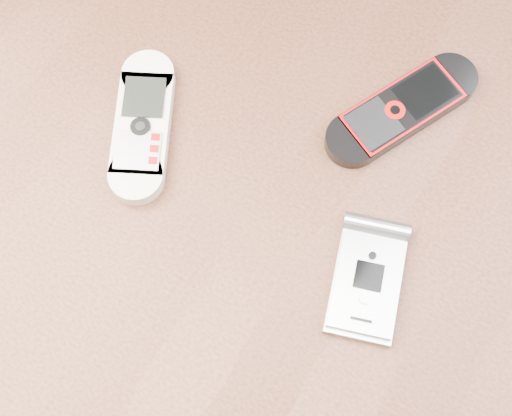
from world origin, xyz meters
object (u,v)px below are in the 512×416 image
at_px(table, 252,247).
at_px(nokia_white, 143,125).
at_px(nokia_black_red, 402,109).
at_px(motorola_razr, 367,282).

height_order(table, nokia_white, nokia_white).
xyz_separation_m(table, nokia_white, (-0.11, 0.01, 0.11)).
bearing_deg(nokia_black_red, table, -89.44).
height_order(table, nokia_black_red, nokia_black_red).
bearing_deg(motorola_razr, table, 157.99).
bearing_deg(motorola_razr, nokia_white, 156.07).
bearing_deg(nokia_black_red, motorola_razr, -47.91).
bearing_deg(nokia_white, table, -35.32).
bearing_deg(nokia_white, motorola_razr, -33.51).
bearing_deg(table, nokia_white, 173.01).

